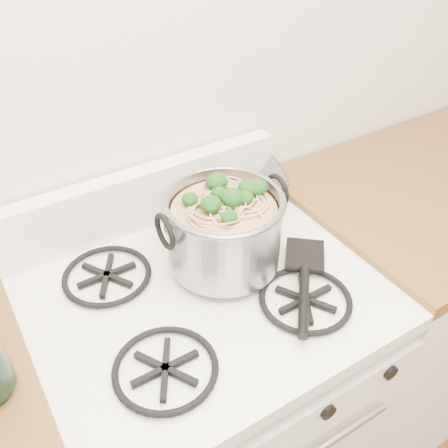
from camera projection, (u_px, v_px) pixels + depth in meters
gas_range at (208, 408)px, 1.40m from camera, size 0.76×0.66×0.92m
counter_right at (423, 284)px, 1.76m from camera, size 1.00×0.65×0.92m
stock_pot at (224, 230)px, 1.12m from camera, size 0.30×0.27×0.18m
spatula at (305, 252)px, 1.17m from camera, size 0.42×0.42×0.02m
glass_bowl at (229, 188)px, 1.38m from camera, size 0.14×0.14×0.03m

